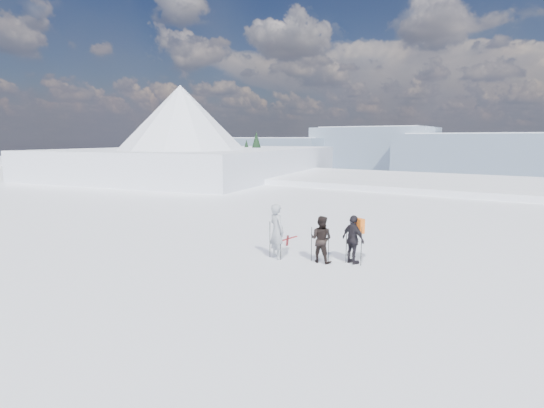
{
  "coord_description": "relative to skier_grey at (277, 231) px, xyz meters",
  "views": [
    {
      "loc": [
        6.56,
        -10.06,
        4.2
      ],
      "look_at": [
        -1.81,
        3.0,
        1.78
      ],
      "focal_mm": 28.0,
      "sensor_mm": 36.0,
      "label": 1
    }
  ],
  "objects": [
    {
      "name": "ski_poles",
      "position": [
        1.35,
        0.35,
        -0.36
      ],
      "size": [
        3.11,
        0.93,
        1.31
      ],
      "color": "black",
      "rests_on": "ground"
    },
    {
      "name": "backpack",
      "position": [
        2.61,
        1.06,
        0.94
      ],
      "size": [
        0.41,
        0.33,
        0.5
      ],
      "primitive_type": "cube",
      "rotation": [
        0.0,
        0.0,
        2.71
      ],
      "color": "orange",
      "rests_on": "skier_pack"
    },
    {
      "name": "lake_basin",
      "position": [
        1.13,
        27.75,
        -7.47
      ],
      "size": [
        820.0,
        820.0,
        71.62
      ],
      "color": "white",
      "rests_on": "ground"
    },
    {
      "name": "skis_loose",
      "position": [
        -1.07,
        2.43,
        -0.96
      ],
      "size": [
        0.91,
        1.7,
        0.03
      ],
      "color": "black",
      "rests_on": "ground"
    },
    {
      "name": "skier_dark",
      "position": [
        1.52,
        0.41,
        -0.17
      ],
      "size": [
        0.8,
        0.63,
        1.61
      ],
      "primitive_type": "imported",
      "rotation": [
        0.0,
        0.0,
        3.17
      ],
      "color": "black",
      "rests_on": "ground"
    },
    {
      "name": "skier_pack",
      "position": [
        2.5,
        0.84,
        -0.14
      ],
      "size": [
        1.05,
        0.78,
        1.66
      ],
      "primitive_type": "imported",
      "rotation": [
        0.0,
        0.0,
        2.71
      ],
      "color": "black",
      "rests_on": "ground"
    },
    {
      "name": "near_ridge",
      "position": [
        -25.43,
        27.09,
        -4.45
      ],
      "size": [
        31.37,
        35.68,
        25.62
      ],
      "color": "white",
      "rests_on": "ground"
    },
    {
      "name": "skier_grey",
      "position": [
        0.0,
        0.0,
        0.0
      ],
      "size": [
        0.84,
        0.74,
        1.95
      ],
      "primitive_type": "imported",
      "rotation": [
        0.0,
        0.0,
        2.67
      ],
      "color": "#91969E",
      "rests_on": "ground"
    }
  ]
}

